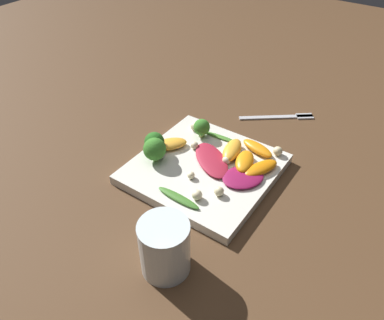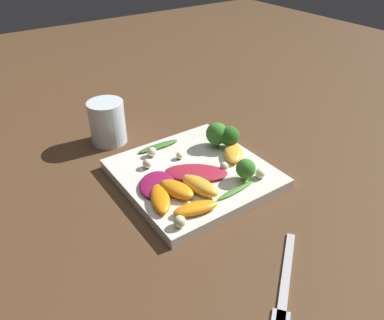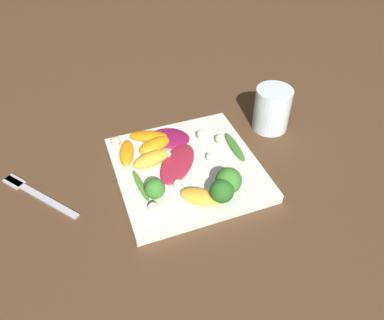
{
  "view_description": "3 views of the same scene",
  "coord_description": "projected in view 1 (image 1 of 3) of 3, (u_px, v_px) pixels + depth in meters",
  "views": [
    {
      "loc": [
        -0.45,
        -0.28,
        0.46
      ],
      "look_at": [
        -0.01,
        0.02,
        0.03
      ],
      "focal_mm": 35.0,
      "sensor_mm": 36.0,
      "label": 1
    },
    {
      "loc": [
        0.44,
        -0.31,
        0.39
      ],
      "look_at": [
        -0.01,
        0.0,
        0.04
      ],
      "focal_mm": 35.0,
      "sensor_mm": 36.0,
      "label": 2
    },
    {
      "loc": [
        0.16,
        0.45,
        0.47
      ],
      "look_at": [
        -0.01,
        0.0,
        0.03
      ],
      "focal_mm": 35.0,
      "sensor_mm": 36.0,
      "label": 3
    }
  ],
  "objects": [
    {
      "name": "ground_plane",
      "position": [
        204.0,
        173.0,
        0.7
      ],
      "size": [
        2.4,
        2.4,
        0.0
      ],
      "primitive_type": "plane",
      "color": "#4C331E"
    },
    {
      "name": "plate",
      "position": [
        204.0,
        169.0,
        0.7
      ],
      "size": [
        0.24,
        0.24,
        0.02
      ],
      "color": "silver",
      "rests_on": "ground_plane"
    },
    {
      "name": "drinking_glass",
      "position": [
        165.0,
        247.0,
        0.51
      ],
      "size": [
        0.07,
        0.07,
        0.09
      ],
      "color": "silver",
      "rests_on": "ground_plane"
    },
    {
      "name": "fork",
      "position": [
        285.0,
        116.0,
        0.84
      ],
      "size": [
        0.12,
        0.14,
        0.01
      ],
      "color": "#B2B2B7",
      "rests_on": "ground_plane"
    },
    {
      "name": "radicchio_leaf_0",
      "position": [
        211.0,
        160.0,
        0.69
      ],
      "size": [
        0.11,
        0.12,
        0.01
      ],
      "color": "maroon",
      "rests_on": "plate"
    },
    {
      "name": "radicchio_leaf_1",
      "position": [
        243.0,
        177.0,
        0.66
      ],
      "size": [
        0.1,
        0.09,
        0.01
      ],
      "color": "maroon",
      "rests_on": "plate"
    },
    {
      "name": "orange_segment_0",
      "position": [
        257.0,
        148.0,
        0.72
      ],
      "size": [
        0.04,
        0.07,
        0.01
      ],
      "color": "orange",
      "rests_on": "plate"
    },
    {
      "name": "orange_segment_1",
      "position": [
        261.0,
        168.0,
        0.67
      ],
      "size": [
        0.08,
        0.05,
        0.01
      ],
      "color": "orange",
      "rests_on": "plate"
    },
    {
      "name": "orange_segment_2",
      "position": [
        245.0,
        161.0,
        0.68
      ],
      "size": [
        0.07,
        0.05,
        0.02
      ],
      "color": "orange",
      "rests_on": "plate"
    },
    {
      "name": "orange_segment_3",
      "position": [
        232.0,
        150.0,
        0.71
      ],
      "size": [
        0.08,
        0.05,
        0.02
      ],
      "color": "#FCAD33",
      "rests_on": "plate"
    },
    {
      "name": "orange_segment_4",
      "position": [
        170.0,
        144.0,
        0.73
      ],
      "size": [
        0.07,
        0.07,
        0.02
      ],
      "color": "#FCAD33",
      "rests_on": "plate"
    },
    {
      "name": "broccoli_floret_0",
      "position": [
        154.0,
        142.0,
        0.7
      ],
      "size": [
        0.04,
        0.04,
        0.04
      ],
      "color": "#7A9E51",
      "rests_on": "plate"
    },
    {
      "name": "broccoli_floret_1",
      "position": [
        202.0,
        127.0,
        0.75
      ],
      "size": [
        0.03,
        0.03,
        0.04
      ],
      "color": "#84AD5B",
      "rests_on": "plate"
    },
    {
      "name": "broccoli_floret_2",
      "position": [
        155.0,
        149.0,
        0.68
      ],
      "size": [
        0.04,
        0.04,
        0.05
      ],
      "color": "#84AD5B",
      "rests_on": "plate"
    },
    {
      "name": "arugula_sprig_0",
      "position": [
        220.0,
        137.0,
        0.75
      ],
      "size": [
        0.02,
        0.08,
        0.01
      ],
      "color": "#47842D",
      "rests_on": "plate"
    },
    {
      "name": "arugula_sprig_1",
      "position": [
        178.0,
        198.0,
        0.62
      ],
      "size": [
        0.02,
        0.08,
        0.01
      ],
      "color": "#3D7528",
      "rests_on": "plate"
    },
    {
      "name": "macadamia_nut_0",
      "position": [
        197.0,
        195.0,
        0.62
      ],
      "size": [
        0.02,
        0.02,
        0.02
      ],
      "color": "beige",
      "rests_on": "plate"
    },
    {
      "name": "macadamia_nut_1",
      "position": [
        195.0,
        145.0,
        0.72
      ],
      "size": [
        0.02,
        0.02,
        0.02
      ],
      "color": "beige",
      "rests_on": "plate"
    },
    {
      "name": "macadamia_nut_2",
      "position": [
        278.0,
        151.0,
        0.71
      ],
      "size": [
        0.02,
        0.02,
        0.02
      ],
      "color": "beige",
      "rests_on": "plate"
    },
    {
      "name": "macadamia_nut_3",
      "position": [
        190.0,
        175.0,
        0.66
      ],
      "size": [
        0.01,
        0.01,
        0.01
      ],
      "color": "beige",
      "rests_on": "plate"
    },
    {
      "name": "macadamia_nut_4",
      "position": [
        219.0,
        191.0,
        0.62
      ],
      "size": [
        0.02,
        0.02,
        0.02
      ],
      "color": "beige",
      "rests_on": "plate"
    },
    {
      "name": "macadamia_nut_5",
      "position": [
        195.0,
        126.0,
        0.77
      ],
      "size": [
        0.02,
        0.02,
        0.02
      ],
      "color": "beige",
      "rests_on": "plate"
    },
    {
      "name": "macadamia_nut_6",
      "position": [
        227.0,
        160.0,
        0.69
      ],
      "size": [
        0.02,
        0.02,
        0.02
      ],
      "color": "beige",
      "rests_on": "plate"
    }
  ]
}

